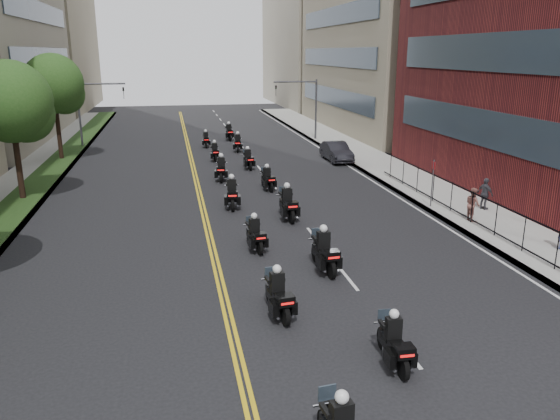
# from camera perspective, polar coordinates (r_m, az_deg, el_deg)

# --- Properties ---
(sidewalk_right) EXTENTS (4.00, 90.00, 0.15)m
(sidewalk_right) POSITION_cam_1_polar(r_m,az_deg,el_deg) (36.81, 12.86, 3.32)
(sidewalk_right) COLOR gray
(sidewalk_right) RESTS_ON ground
(sidewalk_left) EXTENTS (4.00, 90.00, 0.15)m
(sidewalk_left) POSITION_cam_1_polar(r_m,az_deg,el_deg) (34.85, -26.15, 1.34)
(sidewalk_left) COLOR gray
(sidewalk_left) RESTS_ON ground
(grass_strip) EXTENTS (2.00, 90.00, 0.04)m
(grass_strip) POSITION_cam_1_polar(r_m,az_deg,el_deg) (34.63, -24.89, 1.57)
(grass_strip) COLOR #1D3814
(grass_strip) RESTS_ON sidewalk_left
(building_right_far) EXTENTS (15.00, 28.00, 26.00)m
(building_right_far) POSITION_cam_1_polar(r_m,az_deg,el_deg) (89.24, 4.79, 19.35)
(building_right_far) COLOR gray
(building_right_far) RESTS_ON ground
(building_left_far) EXTENTS (16.00, 28.00, 26.00)m
(building_left_far) POSITION_cam_1_polar(r_m,az_deg,el_deg) (87.93, -25.20, 18.00)
(building_left_far) COLOR gray
(building_left_far) RESTS_ON ground
(iron_fence) EXTENTS (0.05, 28.00, 1.50)m
(iron_fence) POSITION_cam_1_polar(r_m,az_deg,el_deg) (25.14, 22.85, -1.55)
(iron_fence) COLOR black
(iron_fence) RESTS_ON sidewalk_right
(traffic_signal_right) EXTENTS (4.09, 0.20, 5.60)m
(traffic_signal_right) POSITION_cam_1_polar(r_m,az_deg,el_deg) (51.41, 2.74, 11.36)
(traffic_signal_right) COLOR #3F3F44
(traffic_signal_right) RESTS_ON ground
(traffic_signal_left) EXTENTS (4.09, 0.20, 5.60)m
(traffic_signal_left) POSITION_cam_1_polar(r_m,az_deg,el_deg) (50.32, -19.22, 10.39)
(traffic_signal_left) COLOR #3F3F44
(traffic_signal_left) RESTS_ON ground
(motorcycle_1) EXTENTS (0.49, 2.12, 1.56)m
(motorcycle_1) POSITION_cam_1_polar(r_m,az_deg,el_deg) (15.10, 11.85, -13.55)
(motorcycle_1) COLOR black
(motorcycle_1) RESTS_ON ground
(motorcycle_2) EXTENTS (0.64, 2.25, 1.66)m
(motorcycle_2) POSITION_cam_1_polar(r_m,az_deg,el_deg) (17.30, -0.18, -9.00)
(motorcycle_2) COLOR black
(motorcycle_2) RESTS_ON ground
(motorcycle_3) EXTENTS (0.63, 2.43, 1.80)m
(motorcycle_3) POSITION_cam_1_polar(r_m,az_deg,el_deg) (20.72, 4.66, -4.52)
(motorcycle_3) COLOR black
(motorcycle_3) RESTS_ON ground
(motorcycle_4) EXTENTS (0.63, 2.14, 1.58)m
(motorcycle_4) POSITION_cam_1_polar(r_m,az_deg,el_deg) (22.87, -2.61, -2.68)
(motorcycle_4) COLOR black
(motorcycle_4) RESTS_ON ground
(motorcycle_5) EXTENTS (0.59, 2.49, 1.84)m
(motorcycle_5) POSITION_cam_1_polar(r_m,az_deg,el_deg) (27.00, 0.80, 0.52)
(motorcycle_5) COLOR black
(motorcycle_5) RESTS_ON ground
(motorcycle_6) EXTENTS (0.65, 2.44, 1.80)m
(motorcycle_6) POSITION_cam_1_polar(r_m,az_deg,el_deg) (29.16, -5.04, 1.62)
(motorcycle_6) COLOR black
(motorcycle_6) RESTS_ON ground
(motorcycle_7) EXTENTS (0.62, 2.12, 1.57)m
(motorcycle_7) POSITION_cam_1_polar(r_m,az_deg,el_deg) (32.86, -1.31, 3.18)
(motorcycle_7) COLOR black
(motorcycle_7) RESTS_ON ground
(motorcycle_8) EXTENTS (0.71, 2.38, 1.76)m
(motorcycle_8) POSITION_cam_1_polar(r_m,az_deg,el_deg) (35.50, -6.15, 4.20)
(motorcycle_8) COLOR black
(motorcycle_8) RESTS_ON ground
(motorcycle_9) EXTENTS (0.56, 2.17, 1.60)m
(motorcycle_9) POSITION_cam_1_polar(r_m,az_deg,el_deg) (38.95, -3.35, 5.24)
(motorcycle_9) COLOR black
(motorcycle_9) RESTS_ON ground
(motorcycle_10) EXTENTS (0.49, 2.14, 1.58)m
(motorcycle_10) POSITION_cam_1_polar(r_m,az_deg,el_deg) (42.11, -6.82, 5.97)
(motorcycle_10) COLOR black
(motorcycle_10) RESTS_ON ground
(motorcycle_11) EXTENTS (0.68, 2.24, 1.66)m
(motorcycle_11) POSITION_cam_1_polar(r_m,az_deg,el_deg) (45.96, -4.43, 6.93)
(motorcycle_11) COLOR black
(motorcycle_11) RESTS_ON ground
(motorcycle_12) EXTENTS (0.48, 2.07, 1.53)m
(motorcycle_12) POSITION_cam_1_polar(r_m,az_deg,el_deg) (48.39, -7.75, 7.24)
(motorcycle_12) COLOR black
(motorcycle_12) RESTS_ON ground
(motorcycle_13) EXTENTS (0.55, 2.35, 1.73)m
(motorcycle_13) POSITION_cam_1_polar(r_m,az_deg,el_deg) (52.09, -5.34, 8.04)
(motorcycle_13) COLOR black
(motorcycle_13) RESTS_ON ground
(parked_sedan) EXTENTS (1.54, 4.37, 1.44)m
(parked_sedan) POSITION_cam_1_polar(r_m,az_deg,el_deg) (41.95, 5.92, 6.09)
(parked_sedan) COLOR black
(parked_sedan) RESTS_ON ground
(pedestrian_b) EXTENTS (0.62, 0.79, 1.62)m
(pedestrian_b) POSITION_cam_1_polar(r_m,az_deg,el_deg) (27.88, 19.50, 0.58)
(pedestrian_b) COLOR #8C564C
(pedestrian_b) RESTS_ON sidewalk_right
(pedestrian_c) EXTENTS (0.67, 1.05, 1.66)m
(pedestrian_c) POSITION_cam_1_polar(r_m,az_deg,el_deg) (30.06, 20.65, 1.60)
(pedestrian_c) COLOR #3E3D44
(pedestrian_c) RESTS_ON sidewalk_right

